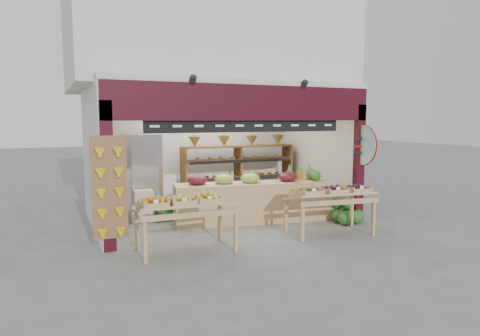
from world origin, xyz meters
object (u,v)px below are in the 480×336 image
at_px(refrigerator, 142,175).
at_px(cardboard_stack, 152,209).
at_px(display_table_left, 179,205).
at_px(watermelon_pile, 347,213).
at_px(back_shelving, 238,164).
at_px(mid_counter, 254,200).
at_px(display_table_right, 329,193).

bearing_deg(refrigerator, cardboard_stack, -90.42).
distance_m(display_table_left, watermelon_pile, 4.16).
distance_m(back_shelving, refrigerator, 2.57).
relative_size(mid_counter, display_table_left, 2.13).
height_order(back_shelving, watermelon_pile, back_shelving).
height_order(back_shelving, mid_counter, back_shelving).
bearing_deg(cardboard_stack, refrigerator, 96.91).
bearing_deg(refrigerator, back_shelving, -5.86).
xyz_separation_m(back_shelving, mid_counter, (-0.41, -1.78, -0.64)).
relative_size(refrigerator, display_table_left, 1.14).
xyz_separation_m(refrigerator, cardboard_stack, (0.08, -0.64, -0.72)).
xyz_separation_m(refrigerator, watermelon_pile, (4.07, -2.62, -0.78)).
bearing_deg(display_table_left, back_shelving, 51.21).
height_order(mid_counter, watermelon_pile, mid_counter).
xyz_separation_m(back_shelving, display_table_left, (-2.58, -3.21, -0.30)).
distance_m(display_table_right, watermelon_pile, 1.31).
relative_size(display_table_left, watermelon_pile, 2.18).
xyz_separation_m(mid_counter, display_table_left, (-2.17, -1.43, 0.34)).
xyz_separation_m(display_table_right, watermelon_pile, (0.95, 0.63, -0.63)).
relative_size(display_table_right, watermelon_pile, 2.25).
bearing_deg(back_shelving, mid_counter, -102.86).
bearing_deg(cardboard_stack, back_shelving, 15.72).
bearing_deg(watermelon_pile, mid_counter, 154.65).
relative_size(refrigerator, watermelon_pile, 2.48).
distance_m(mid_counter, display_table_right, 1.84).
bearing_deg(mid_counter, watermelon_pile, -25.35).
distance_m(refrigerator, cardboard_stack, 0.96).
bearing_deg(mid_counter, display_table_right, -58.10).
xyz_separation_m(cardboard_stack, display_table_right, (3.04, -2.61, 0.57)).
bearing_deg(mid_counter, display_table_left, -146.68).
distance_m(cardboard_stack, watermelon_pile, 4.46).
xyz_separation_m(mid_counter, display_table_right, (0.96, -1.54, 0.34)).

